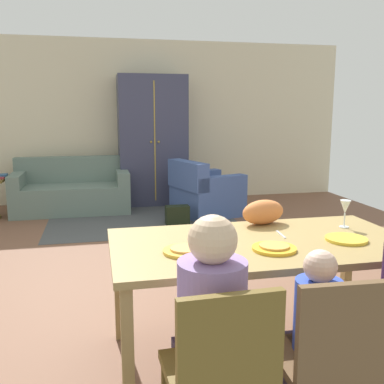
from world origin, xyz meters
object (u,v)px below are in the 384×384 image
(armoire, at_px, (153,141))
(plate_near_man, at_px, (185,251))
(cat, at_px, (263,212))
(wine_glass, at_px, (345,208))
(dining_chair_man, at_px, (221,371))
(couch, at_px, (72,192))
(handbag, at_px, (177,215))
(armchair, at_px, (204,194))
(plate_near_child, at_px, (274,248))
(plate_near_woman, at_px, (346,239))
(person_man, at_px, (209,344))
(dining_chair_child, at_px, (331,356))
(dining_table, at_px, (262,252))
(person_child, at_px, (313,348))

(armoire, bearing_deg, plate_near_man, -95.18)
(cat, bearing_deg, wine_glass, -35.56)
(dining_chair_man, height_order, armoire, armoire)
(couch, distance_m, handbag, 1.86)
(armchair, distance_m, handbag, 0.72)
(plate_near_man, relative_size, plate_near_child, 1.00)
(plate_near_woman, height_order, armoire, armoire)
(plate_near_man, relative_size, person_man, 0.23)
(plate_near_woman, height_order, wine_glass, wine_glass)
(dining_chair_man, distance_m, dining_chair_child, 0.49)
(dining_table, distance_m, cat, 0.44)
(plate_near_woman, xyz_separation_m, person_man, (-1.00, -0.56, -0.26))
(plate_near_child, bearing_deg, wine_glass, 28.88)
(dining_chair_child, height_order, armoire, armoire)
(dining_chair_man, bearing_deg, couch, 99.12)
(dining_table, bearing_deg, person_man, -126.99)
(dining_table, relative_size, person_child, 1.96)
(dining_chair_man, xyz_separation_m, couch, (-0.86, 5.35, -0.19))
(plate_near_woman, distance_m, wine_glass, 0.34)
(handbag, bearing_deg, person_man, -98.34)
(person_man, xyz_separation_m, cat, (0.65, 1.04, 0.33))
(plate_near_woman, height_order, cat, cat)
(plate_near_child, xyz_separation_m, dining_chair_man, (-0.50, -0.66, -0.28))
(dining_chair_man, distance_m, couch, 5.42)
(dining_chair_child, distance_m, handbag, 4.20)
(wine_glass, distance_m, dining_chair_man, 1.59)
(handbag, bearing_deg, wine_glass, -79.90)
(plate_near_child, relative_size, armoire, 0.12)
(plate_near_child, height_order, cat, cat)
(dining_table, distance_m, couch, 4.72)
(plate_near_man, bearing_deg, plate_near_child, -6.86)
(plate_near_child, distance_m, person_man, 0.74)
(plate_near_woman, distance_m, cat, 0.60)
(plate_near_child, bearing_deg, dining_chair_child, -90.31)
(wine_glass, distance_m, cat, 0.54)
(plate_near_woman, bearing_deg, cat, 126.06)
(dining_table, relative_size, armchair, 1.67)
(dining_chair_man, relative_size, person_man, 0.78)
(couch, bearing_deg, armoire, 13.52)
(dining_chair_child, distance_m, armchair, 4.71)
(person_man, bearing_deg, plate_near_child, 44.05)
(couch, bearing_deg, dining_table, -73.28)
(person_man, relative_size, handbag, 3.47)
(couch, relative_size, armoire, 0.82)
(plate_near_man, height_order, plate_near_child, same)
(plate_near_child, bearing_deg, plate_near_man, 173.14)
(plate_near_woman, xyz_separation_m, armoire, (-0.55, 4.92, 0.28))
(couch, xyz_separation_m, armoire, (1.30, 0.31, 0.75))
(person_child, bearing_deg, wine_glass, 52.50)
(plate_near_man, relative_size, armoire, 0.12)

